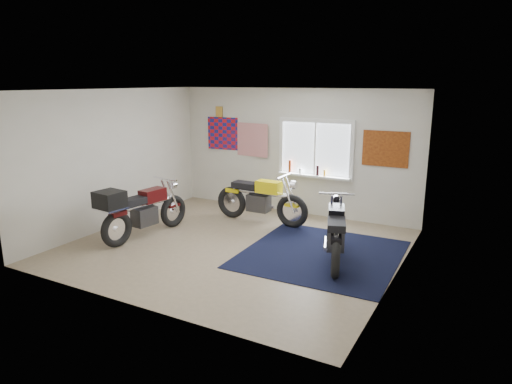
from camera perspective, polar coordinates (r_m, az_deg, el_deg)
The scene contains 10 objects.
ground at distance 8.12m, azimuth -2.59°, elevation -6.79°, with size 5.50×5.50×0.00m, color #9E896B.
room_shell at distance 7.70m, azimuth -2.72°, elevation 4.72°, with size 5.50×5.50×5.50m.
navy_rug at distance 7.82m, azimuth 8.16°, elevation -7.68°, with size 2.50×2.60×0.01m, color black.
window_assembly at distance 9.72m, azimuth 7.43°, elevation 4.89°, with size 1.66×0.17×1.26m.
oil_bottles at distance 9.80m, azimuth 5.93°, elevation 2.89°, with size 0.85×0.07×0.28m.
flag_display at distance 10.74m, azimuth -4.63°, elevation 9.98°, with size 1.60×0.10×1.17m.
triumph_poster at distance 9.29m, azimuth 15.88°, elevation 5.20°, with size 0.90×0.03×0.70m, color #A54C14.
yellow_triumph at distance 9.33m, azimuth 0.57°, elevation -1.05°, with size 2.09×0.63×1.05m.
black_chrome_bike at distance 7.46m, azimuth 9.91°, elevation -5.24°, with size 0.84×1.90×1.01m.
maroon_tourer at distance 8.62m, azimuth -14.40°, elevation -2.23°, with size 0.69×2.04×1.03m.
Camera 1 is at (3.94, -6.50, 2.84)m, focal length 32.00 mm.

